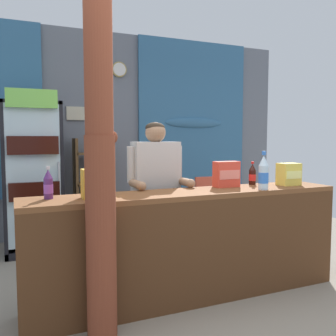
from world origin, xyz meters
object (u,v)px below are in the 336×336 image
(soda_bottle_water, at_px, (263,173))
(snack_box_choco_powder, at_px, (95,184))
(stall_counter, at_px, (195,237))
(shopkeeper, at_px, (156,182))
(snack_box_crackers, at_px, (226,174))
(plastic_lawn_chair, at_px, (206,204))
(soda_bottle_grape_soda, at_px, (48,185))
(snack_box_instant_noodle, at_px, (289,174))
(drink_fridge, at_px, (32,166))
(bottle_shelf_rack, at_px, (93,187))
(soda_bottle_cola, at_px, (252,175))
(timber_post, at_px, (100,144))

(soda_bottle_water, distance_m, snack_box_choco_powder, 1.42)
(stall_counter, relative_size, shopkeeper, 1.82)
(snack_box_choco_powder, bearing_deg, snack_box_crackers, 6.82)
(plastic_lawn_chair, bearing_deg, soda_bottle_water, -101.47)
(shopkeeper, relative_size, snack_box_choco_powder, 6.89)
(soda_bottle_grape_soda, distance_m, snack_box_instant_noodle, 2.15)
(drink_fridge, distance_m, shopkeeper, 1.70)
(drink_fridge, bearing_deg, soda_bottle_water, -48.46)
(snack_box_instant_noodle, bearing_deg, bottle_shelf_rack, 122.97)
(shopkeeper, bearing_deg, soda_bottle_water, -39.20)
(drink_fridge, relative_size, soda_bottle_grape_soda, 7.80)
(stall_counter, xyz_separation_m, soda_bottle_cola, (0.74, 0.26, 0.45))
(drink_fridge, relative_size, shopkeeper, 1.25)
(soda_bottle_water, bearing_deg, soda_bottle_grape_soda, 172.39)
(drink_fridge, distance_m, snack_box_choco_powder, 1.88)
(stall_counter, bearing_deg, snack_box_choco_powder, 175.03)
(drink_fridge, bearing_deg, bottle_shelf_rack, 23.52)
(timber_post, distance_m, snack_box_crackers, 1.37)
(stall_counter, relative_size, soda_bottle_cola, 12.31)
(plastic_lawn_chair, bearing_deg, snack_box_choco_powder, -140.30)
(stall_counter, relative_size, soda_bottle_grape_soda, 11.31)
(snack_box_instant_noodle, distance_m, snack_box_crackers, 0.62)
(bottle_shelf_rack, xyz_separation_m, snack_box_choco_powder, (-0.42, -2.18, 0.32))
(soda_bottle_grape_soda, distance_m, snack_box_crackers, 1.54)
(plastic_lawn_chair, bearing_deg, timber_post, -135.09)
(snack_box_instant_noodle, bearing_deg, shopkeeper, 158.43)
(soda_bottle_water, relative_size, snack_box_instant_noodle, 1.60)
(drink_fridge, bearing_deg, snack_box_instant_noodle, -40.17)
(drink_fridge, distance_m, soda_bottle_grape_soda, 1.75)
(shopkeeper, xyz_separation_m, snack_box_instant_noodle, (1.16, -0.46, 0.07))
(shopkeeper, height_order, soda_bottle_water, shopkeeper)
(soda_bottle_water, height_order, snack_box_crackers, soda_bottle_water)
(snack_box_crackers, bearing_deg, shopkeeper, 148.84)
(bottle_shelf_rack, bearing_deg, shopkeeper, -81.95)
(stall_counter, height_order, drink_fridge, drink_fridge)
(shopkeeper, bearing_deg, drink_fridge, 126.27)
(bottle_shelf_rack, bearing_deg, soda_bottle_grape_soda, -109.64)
(shopkeeper, height_order, soda_bottle_cola, shopkeeper)
(snack_box_instant_noodle, relative_size, snack_box_crackers, 0.89)
(plastic_lawn_chair, bearing_deg, soda_bottle_grape_soda, -146.95)
(bottle_shelf_rack, distance_m, snack_box_choco_powder, 2.25)
(shopkeeper, bearing_deg, snack_box_choco_powder, -143.94)
(snack_box_instant_noodle, bearing_deg, snack_box_choco_powder, -179.28)
(plastic_lawn_chair, relative_size, shopkeeper, 0.58)
(bottle_shelf_rack, height_order, snack_box_crackers, bottle_shelf_rack)
(bottle_shelf_rack, bearing_deg, soda_bottle_water, -66.81)
(shopkeeper, relative_size, snack_box_crackers, 6.44)
(snack_box_crackers, bearing_deg, stall_counter, -153.06)
(shopkeeper, height_order, snack_box_crackers, shopkeeper)
(plastic_lawn_chair, relative_size, soda_bottle_cola, 3.91)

